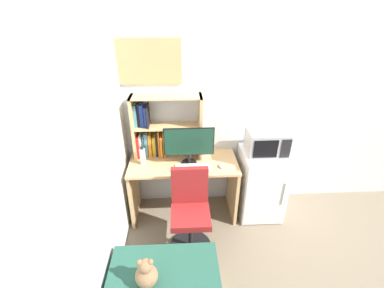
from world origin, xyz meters
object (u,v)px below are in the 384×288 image
water_bottle (143,156)px  teddy_bear (146,274)px  computer_mouse (221,166)px  keyboard (193,168)px  monitor (189,144)px  desk_chair (190,216)px  hutch_bookshelf (157,129)px  microwave (267,142)px  mini_fridge (261,183)px  wall_corkboard (149,62)px

water_bottle → teddy_bear: size_ratio=0.82×
computer_mouse → teddy_bear: size_ratio=0.35×
keyboard → teddy_bear: (-0.42, -1.14, -0.21)m
monitor → desk_chair: (-0.01, -0.49, -0.60)m
water_bottle → teddy_bear: water_bottle is taller
hutch_bookshelf → water_bottle: bearing=-129.3°
keyboard → water_bottle: 0.58m
keyboard → microwave: 0.89m
monitor → mini_fridge: 1.07m
wall_corkboard → microwave: bearing=-12.5°
desk_chair → teddy_bear: (-0.37, -0.76, 0.15)m
keyboard → microwave: size_ratio=0.88×
water_bottle → desk_chair: size_ratio=0.23×
monitor → teddy_bear: 1.38m
microwave → wall_corkboard: 1.58m
water_bottle → wall_corkboard: size_ratio=0.31×
desk_chair → mini_fridge: bearing=29.5°
desk_chair → computer_mouse: bearing=46.2°
hutch_bookshelf → wall_corkboard: size_ratio=1.14×
keyboard → computer_mouse: computer_mouse is taller
hutch_bookshelf → monitor: 0.43m
mini_fridge → teddy_bear: size_ratio=3.27×
hutch_bookshelf → mini_fridge: bearing=-8.8°
mini_fridge → computer_mouse: bearing=-167.2°
mini_fridge → wall_corkboard: wall_corkboard is taller
hutch_bookshelf → keyboard: hutch_bookshelf is taller
hutch_bookshelf → desk_chair: size_ratio=0.84×
desk_chair → hutch_bookshelf: bearing=116.7°
hutch_bookshelf → desk_chair: 1.04m
wall_corkboard → desk_chair: bearing=-63.3°
monitor → teddy_bear: monitor is taller
mini_fridge → hutch_bookshelf: bearing=171.2°
mini_fridge → monitor: bearing=-178.6°
hutch_bookshelf → mini_fridge: 1.44m
computer_mouse → mini_fridge: (0.53, 0.12, -0.36)m
monitor → mini_fridge: monitor is taller
computer_mouse → wall_corkboard: bearing=152.0°
teddy_bear → computer_mouse: bearing=57.2°
desk_chair → teddy_bear: size_ratio=3.54×
monitor → keyboard: size_ratio=1.45×
hutch_bookshelf → keyboard: (0.40, -0.32, -0.33)m
mini_fridge → wall_corkboard: (-1.30, 0.29, 1.43)m
microwave → teddy_bear: 1.85m
teddy_bear → mini_fridge: bearing=45.0°
microwave → teddy_bear: (-1.27, -1.27, -0.44)m
monitor → keyboard: bearing=-70.8°
computer_mouse → teddy_bear: (-0.74, -1.15, -0.21)m
keyboard → wall_corkboard: 1.24m
microwave → keyboard: bearing=-171.2°
mini_fridge → microwave: (0.00, 0.00, 0.58)m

